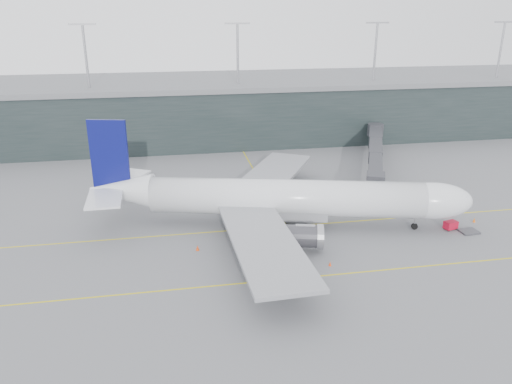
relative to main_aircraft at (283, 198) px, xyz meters
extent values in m
plane|color=slate|center=(-4.46, 3.68, -4.71)|extent=(320.00, 320.00, 0.00)
cube|color=gold|center=(-4.46, -0.32, -4.70)|extent=(160.00, 0.25, 0.02)
cube|color=gold|center=(-4.46, -16.32, -4.70)|extent=(160.00, 0.25, 0.02)
cube|color=gold|center=(0.54, 23.68, -4.70)|extent=(0.25, 60.00, 0.02)
cube|color=black|center=(-4.46, 61.68, 2.29)|extent=(240.00, 35.00, 14.00)
cube|color=slate|center=(-4.46, 61.68, 9.89)|extent=(240.00, 36.00, 1.20)
cylinder|color=#9E9EA3|center=(-34.46, 51.68, 17.29)|extent=(0.60, 0.60, 14.00)
cylinder|color=#9E9EA3|center=(0.54, 51.68, 17.29)|extent=(0.60, 0.60, 14.00)
cylinder|color=#9E9EA3|center=(35.54, 51.68, 17.29)|extent=(0.60, 0.60, 14.00)
cylinder|color=#9E9EA3|center=(70.54, 51.68, 17.29)|extent=(0.60, 0.60, 14.00)
cylinder|color=silver|center=(0.41, -0.10, 0.15)|extent=(42.29, 15.65, 5.68)
ellipsoid|color=silver|center=(22.21, -5.50, 0.15)|extent=(12.95, 8.38, 5.68)
cone|color=silver|center=(-24.94, 6.18, 0.79)|extent=(11.10, 7.72, 5.46)
cube|color=gray|center=(-0.48, 0.12, -2.05)|extent=(15.34, 7.97, 1.83)
cube|color=black|center=(25.59, -6.34, 1.07)|extent=(2.62, 3.15, 0.73)
cube|color=gray|center=(-5.67, -13.23, -0.77)|extent=(9.21, 26.86, 0.50)
cylinder|color=#3A393F|center=(0.10, -8.99, -2.32)|extent=(7.00, 4.66, 3.21)
cube|color=gray|center=(1.16, 14.35, -0.77)|extent=(20.40, 27.15, 0.50)
cylinder|color=#3A393F|center=(4.28, 7.91, -2.32)|extent=(7.00, 4.66, 3.21)
cube|color=#0A0D56|center=(-26.28, 6.51, 6.57)|extent=(5.89, 1.88, 11.00)
cube|color=silver|center=(-27.05, 1.50, 1.25)|extent=(5.20, 8.34, 0.32)
cube|color=silver|center=(-24.62, 11.29, 1.25)|extent=(8.40, 9.66, 0.32)
cylinder|color=black|center=(19.99, -4.95, -4.20)|extent=(1.07, 0.60, 1.01)
cylinder|color=#9E9EA3|center=(19.99, -4.95, -3.52)|extent=(0.27, 0.27, 2.38)
cylinder|color=black|center=(-4.20, -3.49, -4.11)|extent=(1.27, 0.73, 1.19)
cylinder|color=black|center=(-2.09, 5.05, -4.11)|extent=(1.27, 0.73, 1.19)
cube|color=#2E2F34|center=(17.26, 4.85, 0.10)|extent=(4.18, 4.38, 2.69)
cube|color=#2E2F34|center=(20.37, 12.18, 0.10)|extent=(7.09, 12.43, 2.40)
cube|color=#2E2F34|center=(25.25, 23.68, 0.10)|extent=(7.31, 12.53, 2.50)
cube|color=#2E2F34|center=(30.13, 35.17, 0.10)|extent=(7.53, 12.62, 2.59)
cylinder|color=#9E9EA3|center=(20.64, 12.80, -2.88)|extent=(0.48, 0.48, 3.65)
cube|color=#3A393F|center=(20.64, 12.80, -4.37)|extent=(2.33, 2.08, 0.67)
cylinder|color=#2E2F34|center=(17.26, 44.18, 0.10)|extent=(3.84, 3.84, 2.88)
cylinder|color=#2E2F34|center=(17.26, 44.18, -2.98)|extent=(1.73, 1.73, 3.46)
cube|color=#B60D25|center=(25.51, -6.00, -3.93)|extent=(2.26, 1.74, 1.19)
cylinder|color=black|center=(24.92, -6.62, -4.52)|extent=(0.39, 0.22, 0.36)
cylinder|color=black|center=(26.34, -6.26, -4.52)|extent=(0.39, 0.22, 0.36)
cylinder|color=black|center=(24.69, -5.74, -4.52)|extent=(0.39, 0.22, 0.36)
cylinder|color=black|center=(26.11, -5.37, -4.52)|extent=(0.39, 0.22, 0.36)
cube|color=#3A393F|center=(27.77, -7.52, -4.54)|extent=(2.85, 2.34, 0.27)
cube|color=#3A393F|center=(-9.81, 13.98, -4.55)|extent=(2.51, 2.23, 0.21)
cube|color=silver|center=(-9.81, 13.98, -3.60)|extent=(2.08, 2.01, 1.59)
cube|color=#254A95|center=(-9.81, 13.98, -2.77)|extent=(2.14, 2.07, 0.08)
cube|color=#3A393F|center=(-6.17, 14.94, -4.56)|extent=(2.47, 2.27, 0.20)
cube|color=#9DA2A8|center=(-6.17, 14.94, -3.66)|extent=(2.06, 2.01, 1.49)
cube|color=#254A95|center=(-6.17, 14.94, -2.89)|extent=(2.13, 2.08, 0.08)
cube|color=#3A393F|center=(-5.46, 13.38, -4.53)|extent=(2.82, 2.57, 0.23)
cube|color=#A2A6AD|center=(-5.46, 13.38, -3.50)|extent=(2.35, 2.29, 1.72)
cube|color=#254A95|center=(-5.46, 13.38, -2.60)|extent=(2.43, 2.36, 0.09)
cone|color=orange|center=(30.85, -4.10, -4.34)|extent=(0.46, 0.46, 0.72)
cone|color=#F5400D|center=(3.25, -13.91, -4.40)|extent=(0.38, 0.38, 0.61)
cone|color=orange|center=(6.47, 13.62, -4.33)|extent=(0.47, 0.47, 0.75)
cone|color=red|center=(-13.98, -6.16, -4.31)|extent=(0.50, 0.50, 0.80)
camera|label=1|loc=(-17.18, -70.69, 27.90)|focal=35.00mm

